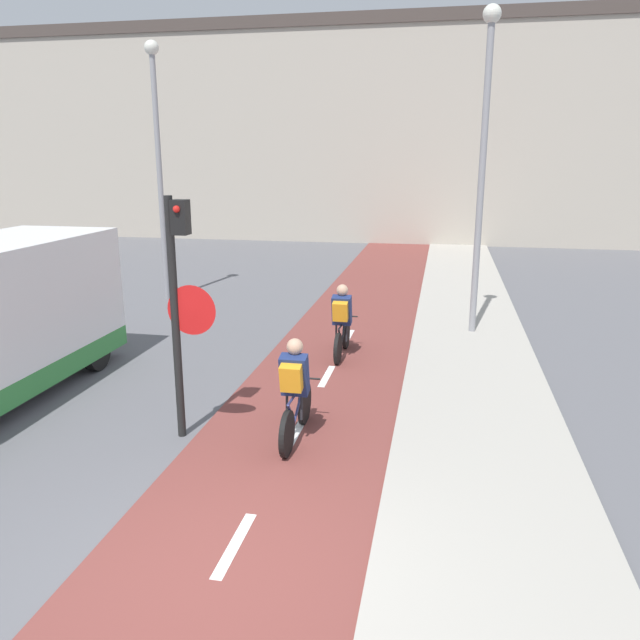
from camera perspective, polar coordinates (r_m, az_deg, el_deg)
The scene contains 9 objects.
ground_plane at distance 6.27m, azimuth -9.37°, elevation -22.30°, with size 120.00×120.00×0.00m, color #5B5B60.
bike_lane at distance 6.26m, azimuth -9.36°, elevation -22.22°, with size 2.68×60.00×0.02m.
sidewalk_strip at distance 6.00m, azimuth 16.47°, elevation -24.41°, with size 2.40×60.00×0.05m.
building_row_background at distance 30.17m, azimuth 7.90°, elevation 16.52°, with size 60.00×5.20×9.50m.
traffic_light_pole at distance 8.34m, azimuth -12.72°, elevation 2.41°, with size 0.67×0.25×3.28m.
street_lamp_far at distance 17.08m, azimuth -14.61°, elevation 15.15°, with size 0.36×0.36×6.53m.
street_lamp_sidewalk at distance 13.58m, azimuth 14.76°, elevation 15.53°, with size 0.36×0.36×6.61m.
cyclist_near at distance 8.40m, azimuth -2.31°, elevation -6.62°, with size 0.46×1.66×1.44m.
cyclist_far at distance 11.89m, azimuth 2.01°, elevation -0.20°, with size 0.46×1.60×1.42m.
Camera 1 is at (1.88, -4.65, 3.76)m, focal length 35.00 mm.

